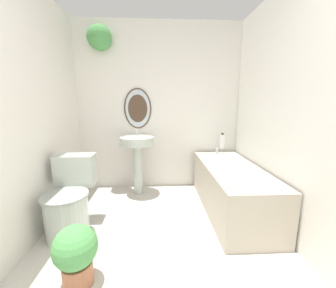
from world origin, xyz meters
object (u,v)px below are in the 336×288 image
Objects in this scene: pedestal_sink at (137,150)px; shampoo_bottle at (222,141)px; bathtub at (231,188)px; toilet at (70,201)px; potted_plant at (76,253)px.

shampoo_bottle is at bearing 5.89° from pedestal_sink.
bathtub is (1.16, -0.53, -0.35)m from pedestal_sink.
toilet is at bearing -151.41° from shampoo_bottle.
bathtub is at bearing 33.94° from potted_plant.
toilet is 1.09m from pedestal_sink.
toilet is 0.50× the size of bathtub.
bathtub is 0.79m from shampoo_bottle.
potted_plant is at bearing -146.06° from bathtub.
pedestal_sink is 2.04× the size of potted_plant.
toilet is at bearing 114.75° from potted_plant.
shampoo_bottle is (1.23, 0.13, 0.09)m from pedestal_sink.
bathtub reaches higher than potted_plant.
shampoo_bottle is (0.07, 0.65, 0.44)m from bathtub.
shampoo_bottle is at bearing 83.61° from bathtub.
potted_plant is (-1.52, -1.63, -0.47)m from shampoo_bottle.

